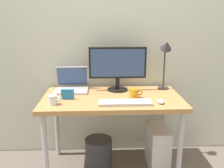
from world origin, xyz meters
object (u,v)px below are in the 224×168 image
glass_cup (53,100)px  wastebasket (99,153)px  photo_frame (68,94)px  keyboard (125,103)px  mouse (161,101)px  desk (112,104)px  laptop (72,85)px  monitor (118,66)px  coffee_mug (134,93)px  computer_tower (158,147)px  desk_lamp (166,53)px

glass_cup → wastebasket: size_ratio=0.36×
photo_frame → keyboard: bearing=-16.2°
mouse → photo_frame: (-0.79, 0.14, 0.03)m
desk → keyboard: bearing=-63.5°
laptop → mouse: bearing=-28.0°
monitor → glass_cup: monitor is taller
coffee_mug → desk: bearing=166.8°
mouse → wastebasket: size_ratio=0.30×
monitor → laptop: bearing=177.7°
laptop → mouse: 0.89m
keyboard → mouse: size_ratio=4.89×
glass_cup → mouse: bearing=-0.6°
computer_tower → coffee_mug: bearing=-166.4°
monitor → laptop: 0.49m
wastebasket → mouse: bearing=-22.2°
desk → keyboard: keyboard is taller
coffee_mug → photo_frame: size_ratio=1.07×
keyboard → photo_frame: size_ratio=4.00×
keyboard → glass_cup: bearing=178.7°
photo_frame → desk: bearing=8.1°
desk → coffee_mug: size_ratio=10.63×
desk_lamp → computer_tower: 0.91m
desk_lamp → mouse: (-0.13, -0.40, -0.34)m
desk → photo_frame: (-0.39, -0.06, 0.12)m
desk_lamp → glass_cup: desk_lamp is taller
desk_lamp → coffee_mug: bearing=-142.6°
desk → laptop: laptop is taller
coffee_mug → glass_cup: 0.71m
desk_lamp → mouse: 0.54m
keyboard → computer_tower: (0.35, 0.21, -0.54)m
coffee_mug → keyboard: bearing=-122.4°
mouse → glass_cup: size_ratio=0.83×
photo_frame → laptop: bearing=89.1°
keyboard → computer_tower: keyboard is taller
laptop → glass_cup: 0.42m
coffee_mug → photo_frame: bearing=-179.0°
desk → photo_frame: 0.41m
desk → keyboard: (0.10, -0.20, 0.08)m
wastebasket → keyboard: bearing=-43.9°
keyboard → wastebasket: keyboard is taller
monitor → coffee_mug: monitor is taller
laptop → desk: bearing=-30.1°
desk → mouse: mouse is taller
desk → photo_frame: bearing=-171.9°
computer_tower → glass_cup: bearing=-168.0°
desk → coffee_mug: bearing=-13.2°
laptop → wastebasket: bearing=-38.3°
desk_lamp → glass_cup: 1.14m
keyboard → glass_cup: size_ratio=4.07×
laptop → keyboard: size_ratio=0.73×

